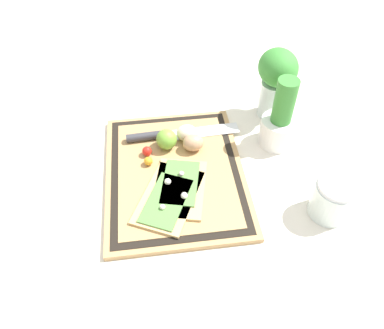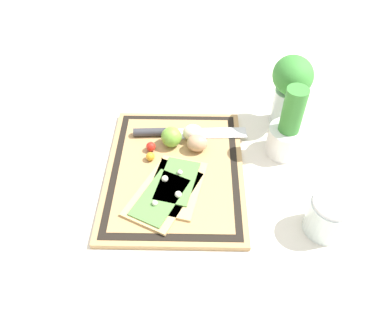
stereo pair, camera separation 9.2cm
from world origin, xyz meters
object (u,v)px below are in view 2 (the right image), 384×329
Objects in this scene: knife at (171,132)px; herb_pot at (288,132)px; herb_glass at (290,86)px; pizza_slice_far at (176,185)px; egg_brown at (197,143)px; cherry_tomato_red at (151,147)px; pizza_slice_near at (163,195)px; sauce_jar at (328,217)px; cherry_tomato_yellow at (150,156)px; lime at (171,137)px; egg_pink at (193,133)px.

knife is 1.54× the size of herb_pot.
pizza_slice_far is at bearing -48.33° from herb_glass.
egg_brown is 2.19× the size of cherry_tomato_red.
knife is at bearing -97.58° from herb_pot.
herb_glass is (-0.29, 0.32, 0.10)m from pizza_slice_near.
sauce_jar reaches higher than knife.
egg_brown is at bearing 108.33° from cherry_tomato_yellow.
lime is (-0.02, -0.07, 0.00)m from egg_brown.
lime is 0.08m from cherry_tomato_yellow.
egg_brown is at bearing 16.73° from egg_pink.
cherry_tomato_red is 0.25× the size of sauce_jar.
knife is (-0.21, 0.01, 0.00)m from pizza_slice_near.
cherry_tomato_red is at bearing -69.04° from herb_glass.
egg_pink reaches higher than cherry_tomato_red.
cherry_tomato_red is 0.35m from herb_pot.
pizza_slice_far is 3.69× the size of lime.
pizza_slice_far is 0.17m from egg_pink.
herb_glass is (-0.10, 0.26, 0.08)m from egg_pink.
lime is at bearing -104.28° from egg_brown.
egg_brown is at bearing -86.26° from herb_pot.
cherry_tomato_red is at bearing -86.73° from herb_pot.
knife is 0.31m from herb_pot.
herb_pot is (0.00, 0.30, 0.03)m from lime.
herb_pot is 0.13m from herb_glass.
sauce_jar reaches higher than pizza_slice_far.
pizza_slice_far is 0.35m from sauce_jar.
cherry_tomato_red is (0.02, -0.05, -0.01)m from lime.
sauce_jar is (0.27, 0.30, 0.00)m from egg_pink.
cherry_tomato_red is at bearing -177.38° from cherry_tomato_yellow.
egg_brown is 0.04m from egg_pink.
sauce_jar is (0.07, 0.36, 0.02)m from pizza_slice_near.
cherry_tomato_yellow is at bearing 2.62° from cherry_tomato_red.
egg_brown is at bearing 153.09° from pizza_slice_near.
herb_pot is 0.25m from sauce_jar.
cherry_tomato_red reaches higher than cherry_tomato_yellow.
pizza_slice_far is 8.95× the size of cherry_tomato_yellow.
lime is 0.27× the size of herb_pot.
knife is at bearing -175.34° from lime.
herb_pot is at bearing 84.34° from egg_pink.
knife is 12.41× the size of cherry_tomato_red.
pizza_slice_near is 0.37m from sauce_jar.
herb_glass is at bearing 110.96° from cherry_tomato_red.
cherry_tomato_yellow is at bearing -161.32° from pizza_slice_near.
herb_pot is at bearing 98.85° from cherry_tomato_yellow.
herb_pot is at bearing 82.42° from knife.
herb_glass is at bearing 118.81° from egg_brown.
egg_brown is 0.23m from herb_pot.
lime reaches higher than egg_pink.
pizza_slice_near is 0.21m from egg_pink.
knife is 5.66× the size of egg_brown.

